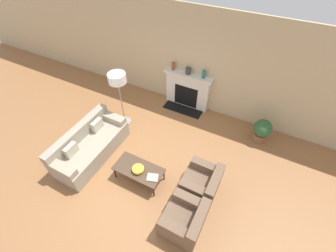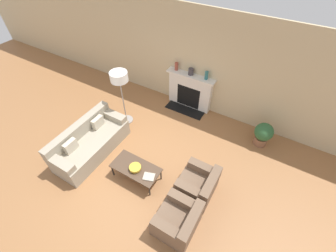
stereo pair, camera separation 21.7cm
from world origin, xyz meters
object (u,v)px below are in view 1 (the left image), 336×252
couch (90,146)px  potted_plant (262,130)px  armchair_near (185,220)px  bowl (138,169)px  mantel_vase_center_right (204,74)px  mantel_vase_left (173,66)px  mantel_vase_center_left (188,71)px  armchair_far (202,184)px  book (153,177)px  floor_lamp (118,82)px  coffee_table (139,169)px  fireplace (187,91)px

couch → potted_plant: couch is taller
armchair_near → bowl: bearing=-109.7°
armchair_near → mantel_vase_center_right: (-1.05, 3.46, 0.94)m
mantel_vase_left → mantel_vase_center_left: (0.46, 0.00, -0.02)m
armchair_far → armchair_near: bearing=-0.0°
armchair_far → mantel_vase_center_left: 3.14m
armchair_near → armchair_far: size_ratio=1.00×
book → mantel_vase_left: size_ratio=1.25×
couch → mantel_vase_left: size_ratio=8.60×
bowl → floor_lamp: (-1.42, 1.44, 0.93)m
armchair_near → potted_plant: 3.12m
coffee_table → floor_lamp: size_ratio=0.68×
couch → mantel_vase_center_left: 3.29m
couch → floor_lamp: size_ratio=1.23×
armchair_near → armchair_far: 0.87m
armchair_far → bowl: 1.41m
armchair_far → floor_lamp: bearing=-110.8°
armchair_near → coffee_table: bearing=-110.9°
coffee_table → couch: bearing=177.8°
mantel_vase_left → potted_plant: size_ratio=0.34×
mantel_vase_left → fireplace: bearing=-1.7°
coffee_table → mantel_vase_center_left: bearing=93.0°
couch → coffee_table: 1.45m
bowl → mantel_vase_center_left: bearing=93.3°
fireplace → mantel_vase_center_right: 0.82m
armchair_far → mantel_vase_center_left: mantel_vase_center_left is taller
couch → armchair_far: 2.83m
coffee_table → mantel_vase_center_left: (-0.15, 2.94, 0.85)m
fireplace → bowl: fireplace is taller
fireplace → coffee_table: size_ratio=1.31×
floor_lamp → mantel_vase_center_left: floor_lamp is taller
couch → armchair_near: bearing=-101.6°
fireplace → coffee_table: 2.94m
armchair_near → mantel_vase_left: size_ratio=3.46×
bowl → floor_lamp: bearing=134.6°
couch → bowl: bearing=-93.7°
armchair_far → floor_lamp: size_ratio=0.50×
couch → coffee_table: bearing=-92.2°
fireplace → armchair_near: 3.77m
armchair_near → mantel_vase_center_left: (-1.52, 3.46, 0.91)m
fireplace → book: fireplace is taller
floor_lamp → potted_plant: bearing=16.8°
bowl → mantel_vase_center_right: mantel_vase_center_right is taller
fireplace → mantel_vase_center_left: mantel_vase_center_left is taller
armchair_far → coffee_table: armchair_far is taller
armchair_near → bowl: 1.44m
book → mantel_vase_left: 3.27m
armchair_far → coffee_table: size_ratio=0.73×
armchair_near → mantel_vase_left: mantel_vase_left is taller
mantel_vase_left → armchair_near: bearing=-60.2°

